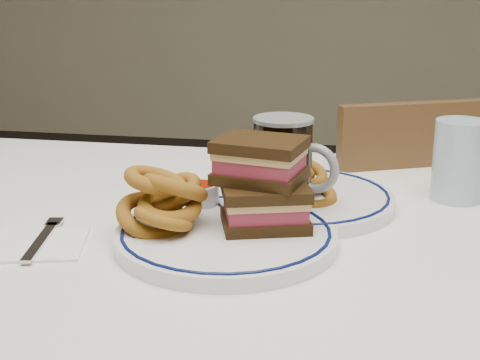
% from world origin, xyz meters
% --- Properties ---
extents(dining_table, '(1.27, 0.87, 0.75)m').
position_xyz_m(dining_table, '(0.00, 0.00, 0.64)').
color(dining_table, white).
rests_on(dining_table, floor).
extents(chair_far, '(0.53, 0.53, 0.87)m').
position_xyz_m(chair_far, '(0.25, 0.49, 0.47)').
color(chair_far, '#402C14').
rests_on(chair_far, floor).
extents(main_plate, '(0.30, 0.30, 0.02)m').
position_xyz_m(main_plate, '(-0.02, -0.07, 0.76)').
color(main_plate, white).
rests_on(main_plate, dining_table).
extents(reuben_sandwich, '(0.14, 0.13, 0.12)m').
position_xyz_m(reuben_sandwich, '(0.03, -0.04, 0.83)').
color(reuben_sandwich, black).
rests_on(reuben_sandwich, main_plate).
extents(onion_rings_main, '(0.13, 0.13, 0.11)m').
position_xyz_m(onion_rings_main, '(-0.10, -0.07, 0.81)').
color(onion_rings_main, brown).
rests_on(onion_rings_main, main_plate).
extents(ketchup_ramekin, '(0.05, 0.05, 0.03)m').
position_xyz_m(ketchup_ramekin, '(-0.08, 0.03, 0.79)').
color(ketchup_ramekin, silver).
rests_on(ketchup_ramekin, main_plate).
extents(beer_mug, '(0.13, 0.09, 0.15)m').
position_xyz_m(beer_mug, '(0.04, 0.06, 0.83)').
color(beer_mug, black).
rests_on(beer_mug, dining_table).
extents(water_glass, '(0.08, 0.08, 0.13)m').
position_xyz_m(water_glass, '(0.31, 0.18, 0.81)').
color(water_glass, '#A1C0D0').
rests_on(water_glass, dining_table).
extents(far_plate, '(0.29, 0.29, 0.02)m').
position_xyz_m(far_plate, '(0.06, 0.10, 0.76)').
color(far_plate, white).
rests_on(far_plate, dining_table).
extents(onion_rings_far, '(0.13, 0.14, 0.07)m').
position_xyz_m(onion_rings_far, '(0.06, 0.10, 0.79)').
color(onion_rings_far, brown).
rests_on(onion_rings_far, far_plate).
extents(napkin_fork, '(0.14, 0.16, 0.01)m').
position_xyz_m(napkin_fork, '(-0.26, -0.12, 0.75)').
color(napkin_fork, white).
rests_on(napkin_fork, dining_table).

